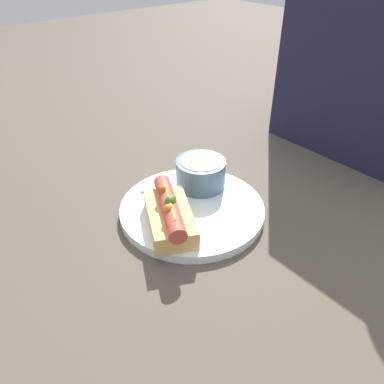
{
  "coord_description": "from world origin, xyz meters",
  "views": [
    {
      "loc": [
        0.43,
        -0.36,
        0.43
      ],
      "look_at": [
        0.0,
        0.0,
        0.05
      ],
      "focal_mm": 35.0,
      "sensor_mm": 36.0,
      "label": 1
    }
  ],
  "objects": [
    {
      "name": "ground_plane",
      "position": [
        0.0,
        0.0,
        0.0
      ],
      "size": [
        4.0,
        4.0,
        0.0
      ],
      "primitive_type": "plane",
      "color": "#4C4238"
    },
    {
      "name": "soup_bowl",
      "position": [
        -0.04,
        0.06,
        0.05
      ],
      "size": [
        0.1,
        0.1,
        0.06
      ],
      "color": "slate",
      "rests_on": "dinner_plate"
    },
    {
      "name": "dinner_plate",
      "position": [
        0.0,
        0.0,
        0.01
      ],
      "size": [
        0.27,
        0.27,
        0.02
      ],
      "color": "white",
      "rests_on": "ground_plane"
    },
    {
      "name": "hot_dog",
      "position": [
        0.02,
        -0.07,
        0.04
      ],
      "size": [
        0.16,
        0.13,
        0.06
      ],
      "rotation": [
        0.0,
        0.0,
        -0.47
      ],
      "color": "#DBAD60",
      "rests_on": "dinner_plate"
    },
    {
      "name": "seated_diner",
      "position": [
        0.05,
        0.46,
        0.24
      ],
      "size": [
        0.37,
        0.17,
        0.55
      ],
      "color": "#1E1E38",
      "rests_on": "ground_plane"
    },
    {
      "name": "spoon",
      "position": [
        -0.04,
        0.04,
        0.02
      ],
      "size": [
        0.1,
        0.13,
        0.01
      ],
      "rotation": [
        0.0,
        0.0,
        0.92
      ],
      "color": "#B7B7BC",
      "rests_on": "dinner_plate"
    }
  ]
}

